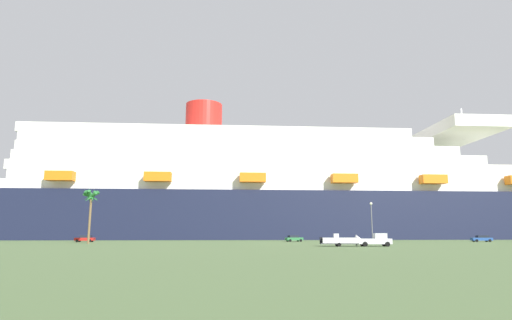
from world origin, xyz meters
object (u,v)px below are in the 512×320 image
object	(u,v)px
parked_car_red_hatchback	(85,239)
palm_tree	(91,199)
small_boat_on_trailer	(344,241)
street_lamp	(372,217)
parked_car_green_wagon	(294,238)
pickup_truck	(376,240)
parked_car_blue_suv	(482,238)
cruise_ship	(293,196)

from	to	relation	value
parked_car_red_hatchback	palm_tree	bearing A→B (deg)	-72.61
small_boat_on_trailer	street_lamp	world-z (taller)	street_lamp
parked_car_red_hatchback	street_lamp	bearing A→B (deg)	-18.22
small_boat_on_trailer	parked_car_green_wagon	size ratio (longest dim) A/B	1.83
pickup_truck	street_lamp	bearing A→B (deg)	68.90
pickup_truck	parked_car_blue_suv	distance (m)	47.78
cruise_ship	street_lamp	bearing A→B (deg)	-85.24
pickup_truck	street_lamp	size ratio (longest dim) A/B	0.66
pickup_truck	parked_car_red_hatchback	world-z (taller)	pickup_truck
cruise_ship	parked_car_blue_suv	size ratio (longest dim) A/B	49.81
street_lamp	parked_car_green_wagon	size ratio (longest dim) A/B	1.92
street_lamp	parked_car_red_hatchback	size ratio (longest dim) A/B	1.91
pickup_truck	parked_car_green_wagon	bearing A→B (deg)	100.20
cruise_ship	small_boat_on_trailer	distance (m)	75.73
pickup_truck	parked_car_green_wagon	world-z (taller)	pickup_truck
pickup_truck	parked_car_red_hatchback	distance (m)	69.66
parked_car_green_wagon	parked_car_blue_suv	size ratio (longest dim) A/B	0.92
cruise_ship	palm_tree	xyz separation A→B (m)	(-54.94, -51.72, -5.67)
cruise_ship	palm_tree	bearing A→B (deg)	-136.73
pickup_truck	parked_car_blue_suv	bearing A→B (deg)	35.26
pickup_truck	small_boat_on_trailer	xyz separation A→B (m)	(-5.31, 0.71, -0.08)
cruise_ship	parked_car_red_hatchback	distance (m)	71.26
cruise_ship	parked_car_green_wagon	xyz separation A→B (m)	(-8.41, -39.00, -14.07)
pickup_truck	parked_car_red_hatchback	xyz separation A→B (m)	(-57.88, 38.76, -0.21)
small_boat_on_trailer	palm_tree	size ratio (longest dim) A/B	0.74
street_lamp	parked_car_blue_suv	distance (m)	34.15
small_boat_on_trailer	parked_car_green_wagon	world-z (taller)	small_boat_on_trailer
small_boat_on_trailer	street_lamp	bearing A→B (deg)	54.30
parked_car_blue_suv	cruise_ship	bearing A→B (deg)	128.12
cruise_ship	parked_car_red_hatchback	world-z (taller)	cruise_ship
pickup_truck	small_boat_on_trailer	distance (m)	5.35
street_lamp	parked_car_red_hatchback	xyz separation A→B (m)	(-64.62, 21.28, -4.79)
parked_car_green_wagon	parked_car_red_hatchback	distance (m)	51.52
small_boat_on_trailer	parked_car_red_hatchback	bearing A→B (deg)	144.10
pickup_truck	small_boat_on_trailer	world-z (taller)	pickup_truck
parked_car_green_wagon	parked_car_red_hatchback	world-z (taller)	same
small_boat_on_trailer	parked_car_blue_suv	xyz separation A→B (m)	(44.32, 26.87, -0.13)
palm_tree	parked_car_blue_suv	bearing A→B (deg)	2.81
palm_tree	parked_car_red_hatchback	size ratio (longest dim) A/B	2.45
cruise_ship	street_lamp	distance (m)	58.25
cruise_ship	parked_car_blue_suv	world-z (taller)	cruise_ship
street_lamp	parked_car_green_wagon	bearing A→B (deg)	125.76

